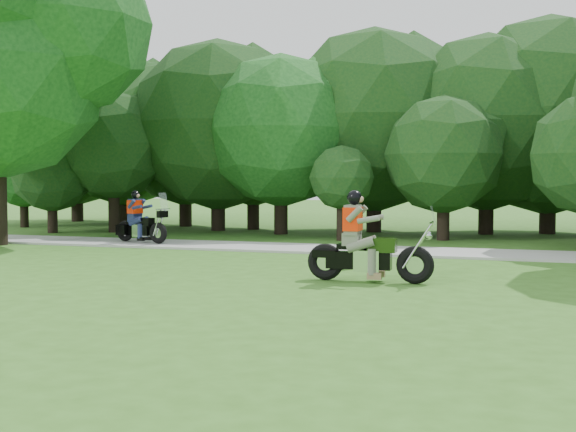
# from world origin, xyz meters

# --- Properties ---
(ground) EXTENTS (100.00, 100.00, 0.00)m
(ground) POSITION_xyz_m (0.00, 0.00, 0.00)
(ground) COLOR #33611B
(ground) RESTS_ON ground
(walkway) EXTENTS (60.00, 2.20, 0.06)m
(walkway) POSITION_xyz_m (0.00, 8.00, 0.03)
(walkway) COLOR gray
(walkway) RESTS_ON ground
(tree_line) EXTENTS (39.18, 11.88, 7.40)m
(tree_line) POSITION_xyz_m (0.53, 14.73, 3.65)
(tree_line) COLOR black
(tree_line) RESTS_ON ground
(chopper_motorcycle) EXTENTS (2.33, 0.62, 1.67)m
(chopper_motorcycle) POSITION_xyz_m (0.94, 2.60, 0.62)
(chopper_motorcycle) COLOR black
(chopper_motorcycle) RESTS_ON ground
(touring_motorcycle) EXTENTS (1.90, 0.96, 1.48)m
(touring_motorcycle) POSITION_xyz_m (-6.72, 7.88, 0.60)
(touring_motorcycle) COLOR black
(touring_motorcycle) RESTS_ON walkway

